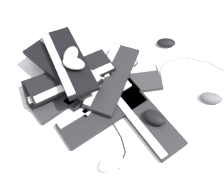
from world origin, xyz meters
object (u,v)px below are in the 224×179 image
(keyboard_8, at_px, (62,66))
(keyboard_9, at_px, (68,60))
(mouse_3, at_px, (71,55))
(mouse_4, at_px, (111,164))
(keyboard_2, at_px, (103,82))
(mouse_6, at_px, (155,117))
(keyboard_4, at_px, (102,112))
(mouse_0, at_px, (166,43))
(mouse_5, at_px, (74,63))
(keyboard_6, at_px, (113,77))
(keyboard_7, at_px, (71,76))
(keyboard_0, at_px, (144,117))
(keyboard_5, at_px, (67,80))
(mouse_1, at_px, (211,98))
(keyboard_1, at_px, (119,82))
(keyboard_3, at_px, (71,89))

(keyboard_8, height_order, keyboard_9, keyboard_9)
(mouse_3, relative_size, mouse_4, 1.00)
(keyboard_2, bearing_deg, mouse_6, -16.51)
(keyboard_8, bearing_deg, keyboard_9, 43.36)
(keyboard_4, bearing_deg, keyboard_2, 116.36)
(mouse_0, bearing_deg, mouse_5, 30.78)
(keyboard_6, distance_m, keyboard_7, 0.21)
(keyboard_4, distance_m, mouse_6, 0.25)
(keyboard_0, relative_size, keyboard_8, 0.99)
(keyboard_5, height_order, mouse_6, mouse_6)
(keyboard_5, distance_m, mouse_0, 0.62)
(keyboard_9, relative_size, mouse_4, 3.98)
(mouse_1, xyz_separation_m, mouse_4, (-0.30, -0.52, 0.00))
(keyboard_5, xyz_separation_m, keyboard_6, (0.20, 0.12, 0.00))
(keyboard_0, height_order, mouse_5, mouse_5)
(keyboard_4, distance_m, keyboard_7, 0.24)
(keyboard_1, height_order, mouse_4, mouse_4)
(keyboard_3, xyz_separation_m, mouse_3, (-0.03, 0.09, 0.16))
(keyboard_2, relative_size, mouse_3, 4.19)
(keyboard_2, relative_size, keyboard_3, 0.99)
(keyboard_5, distance_m, mouse_4, 0.48)
(keyboard_7, bearing_deg, mouse_1, 18.75)
(keyboard_5, distance_m, mouse_5, 0.14)
(keyboard_4, height_order, keyboard_7, keyboard_7)
(keyboard_0, height_order, keyboard_7, keyboard_7)
(keyboard_4, bearing_deg, mouse_3, 150.06)
(mouse_1, distance_m, mouse_5, 0.70)
(keyboard_4, distance_m, mouse_5, 0.27)
(keyboard_0, distance_m, keyboard_6, 0.27)
(keyboard_3, relative_size, keyboard_7, 1.03)
(mouse_1, relative_size, mouse_6, 1.00)
(mouse_5, bearing_deg, keyboard_4, -33.07)
(mouse_6, bearing_deg, keyboard_5, -175.09)
(mouse_0, height_order, mouse_6, mouse_6)
(keyboard_6, relative_size, mouse_3, 4.11)
(keyboard_1, height_order, mouse_5, mouse_5)
(mouse_3, distance_m, mouse_6, 0.50)
(mouse_3, relative_size, mouse_6, 1.00)
(keyboard_7, bearing_deg, keyboard_1, 28.24)
(keyboard_2, height_order, mouse_5, mouse_5)
(keyboard_1, bearing_deg, keyboard_2, -154.18)
(keyboard_8, height_order, mouse_6, keyboard_8)
(keyboard_7, xyz_separation_m, keyboard_9, (-0.03, 0.04, 0.06))
(keyboard_9, bearing_deg, mouse_5, -26.27)
(keyboard_1, distance_m, keyboard_2, 0.08)
(keyboard_0, bearing_deg, mouse_0, 97.71)
(keyboard_3, height_order, mouse_6, mouse_6)
(keyboard_9, bearing_deg, keyboard_3, -58.45)
(keyboard_1, xyz_separation_m, keyboard_5, (-0.24, -0.13, 0.03))
(keyboard_7, xyz_separation_m, mouse_1, (0.67, 0.23, -0.05))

